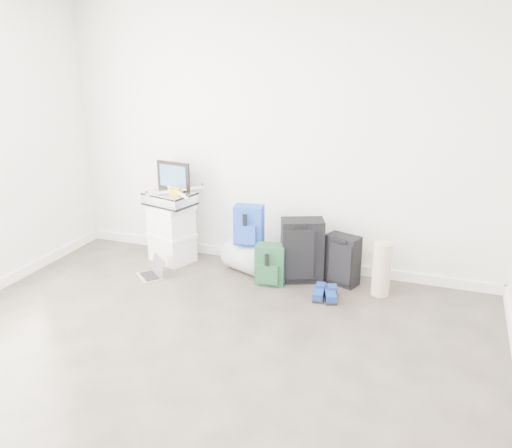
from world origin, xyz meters
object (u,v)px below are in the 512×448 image
at_px(briefcase, 170,198).
at_px(laptop, 153,272).
at_px(large_suitcase, 302,251).
at_px(boxes_stack, 172,233).
at_px(carry_on, 342,260).
at_px(duffel_bag, 250,258).

relative_size(briefcase, laptop, 1.37).
distance_m(large_suitcase, laptop, 1.50).
distance_m(boxes_stack, briefcase, 0.38).
xyz_separation_m(briefcase, large_suitcase, (1.43, -0.02, -0.38)).
distance_m(boxes_stack, carry_on, 1.82).
relative_size(boxes_stack, laptop, 1.80).
height_order(carry_on, laptop, carry_on).
relative_size(boxes_stack, duffel_bag, 1.21).
height_order(boxes_stack, carry_on, boxes_stack).
relative_size(boxes_stack, carry_on, 1.27).
bearing_deg(carry_on, large_suitcase, -152.79).
distance_m(boxes_stack, duffel_bag, 0.90).
xyz_separation_m(carry_on, laptop, (-1.80, -0.48, -0.20)).
bearing_deg(laptop, boxes_stack, 132.43).
height_order(duffel_bag, large_suitcase, large_suitcase).
bearing_deg(laptop, briefcase, 132.43).
distance_m(carry_on, laptop, 1.87).
bearing_deg(large_suitcase, carry_on, -14.69).
bearing_deg(briefcase, large_suitcase, 13.96).
bearing_deg(briefcase, boxes_stack, 0.00).
bearing_deg(boxes_stack, carry_on, 22.53).
relative_size(large_suitcase, carry_on, 1.27).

